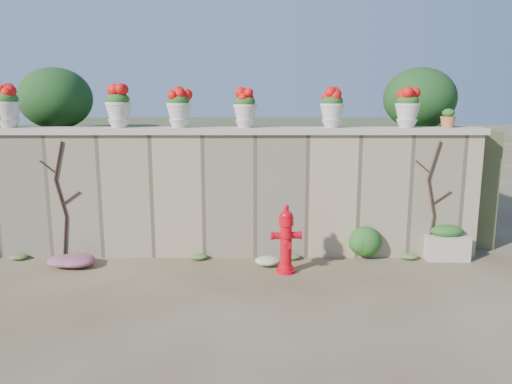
{
  "coord_description": "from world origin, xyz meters",
  "views": [
    {
      "loc": [
        0.4,
        -6.18,
        2.59
      ],
      "look_at": [
        0.42,
        1.4,
        1.13
      ],
      "focal_mm": 35.0,
      "sensor_mm": 36.0,
      "label": 1
    }
  ],
  "objects_px": {
    "planter_box": "(446,243)",
    "urn_pot_0": "(7,107)",
    "terracotta_pot": "(448,119)",
    "fire_hydrant": "(286,239)"
  },
  "relations": [
    {
      "from": "urn_pot_0",
      "to": "planter_box",
      "type": "bearing_deg",
      "value": -2.05
    },
    {
      "from": "urn_pot_0",
      "to": "terracotta_pot",
      "type": "height_order",
      "value": "urn_pot_0"
    },
    {
      "from": "urn_pot_0",
      "to": "terracotta_pot",
      "type": "bearing_deg",
      "value": 0.0
    },
    {
      "from": "planter_box",
      "to": "urn_pot_0",
      "type": "xyz_separation_m",
      "value": [
        -7.0,
        0.25,
        2.16
      ]
    },
    {
      "from": "planter_box",
      "to": "terracotta_pot",
      "type": "distance_m",
      "value": 1.99
    },
    {
      "from": "fire_hydrant",
      "to": "terracotta_pot",
      "type": "relative_size",
      "value": 3.58
    },
    {
      "from": "fire_hydrant",
      "to": "planter_box",
      "type": "relative_size",
      "value": 1.49
    },
    {
      "from": "urn_pot_0",
      "to": "terracotta_pot",
      "type": "distance_m",
      "value": 6.99
    },
    {
      "from": "planter_box",
      "to": "terracotta_pot",
      "type": "height_order",
      "value": "terracotta_pot"
    },
    {
      "from": "planter_box",
      "to": "urn_pot_0",
      "type": "distance_m",
      "value": 7.33
    }
  ]
}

